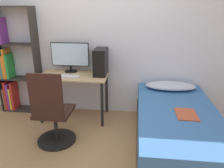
% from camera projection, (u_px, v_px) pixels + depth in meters
% --- Properties ---
extents(ground_plane, '(14.00, 14.00, 0.00)m').
position_uv_depth(ground_plane, '(79.00, 157.00, 2.68)').
color(ground_plane, '#9E754C').
extents(wall_back, '(8.00, 0.05, 2.50)m').
position_uv_depth(wall_back, '(96.00, 40.00, 3.54)').
color(wall_back, silver).
rests_on(wall_back, ground_plane).
extents(desk, '(1.08, 0.60, 0.74)m').
position_uv_depth(desk, '(74.00, 82.00, 3.48)').
color(desk, tan).
rests_on(desk, ground_plane).
extents(bookshelf, '(0.70, 0.26, 1.77)m').
position_uv_depth(bookshelf, '(11.00, 65.00, 3.70)').
color(bookshelf, '#2D2823').
rests_on(bookshelf, ground_plane).
extents(office_chair, '(0.52, 0.52, 1.03)m').
position_uv_depth(office_chair, '(53.00, 117.00, 2.84)').
color(office_chair, black).
rests_on(office_chair, ground_plane).
extents(bed, '(1.00, 1.97, 0.55)m').
position_uv_depth(bed, '(176.00, 129.00, 2.79)').
color(bed, '#4C3D2D').
rests_on(bed, ground_plane).
extents(pillow, '(0.76, 0.36, 0.11)m').
position_uv_depth(pillow, '(170.00, 86.00, 3.36)').
color(pillow, '#B2B7C6').
rests_on(pillow, bed).
extents(magazine, '(0.24, 0.32, 0.01)m').
position_uv_depth(magazine, '(186.00, 114.00, 2.57)').
color(magazine, '#B24C2D').
rests_on(magazine, bed).
extents(monitor, '(0.62, 0.21, 0.48)m').
position_uv_depth(monitor, '(70.00, 56.00, 3.53)').
color(monitor, black).
rests_on(monitor, desk).
extents(keyboard, '(0.38, 0.12, 0.02)m').
position_uv_depth(keyboard, '(67.00, 76.00, 3.33)').
color(keyboard, silver).
rests_on(keyboard, desk).
extents(pc_tower, '(0.19, 0.39, 0.41)m').
position_uv_depth(pc_tower, '(101.00, 62.00, 3.41)').
color(pc_tower, black).
rests_on(pc_tower, desk).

